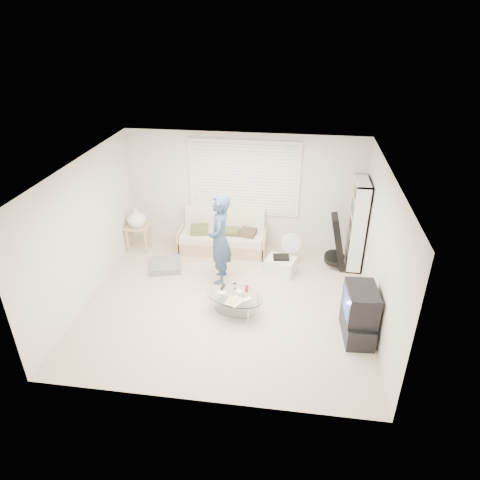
# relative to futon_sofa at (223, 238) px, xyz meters

# --- Properties ---
(ground) EXTENTS (5.00, 5.00, 0.00)m
(ground) POSITION_rel_futon_sofa_xyz_m (0.41, -1.87, -0.30)
(ground) COLOR tan
(ground) RESTS_ON ground
(room_shell) EXTENTS (5.02, 4.52, 2.51)m
(room_shell) POSITION_rel_futon_sofa_xyz_m (0.41, -1.39, 1.33)
(room_shell) COLOR silver
(room_shell) RESTS_ON ground
(window_blinds) EXTENTS (2.32, 0.08, 1.62)m
(window_blinds) POSITION_rel_futon_sofa_xyz_m (0.41, 0.33, 1.25)
(window_blinds) COLOR silver
(window_blinds) RESTS_ON ground
(futon_sofa) EXTENTS (1.87, 0.75, 0.91)m
(futon_sofa) POSITION_rel_futon_sofa_xyz_m (0.00, 0.00, 0.00)
(futon_sofa) COLOR tan
(futon_sofa) RESTS_ON ground
(grey_floor_pillow) EXTENTS (0.73, 0.73, 0.13)m
(grey_floor_pillow) POSITION_rel_futon_sofa_xyz_m (-1.03, -0.92, -0.23)
(grey_floor_pillow) COLOR slate
(grey_floor_pillow) RESTS_ON ground
(side_table) EXTENTS (0.50, 0.40, 0.99)m
(side_table) POSITION_rel_futon_sofa_xyz_m (-1.81, -0.24, 0.44)
(side_table) COLOR tan
(side_table) RESTS_ON ground
(bookshelf) EXTENTS (0.29, 0.77, 1.83)m
(bookshelf) POSITION_rel_futon_sofa_xyz_m (2.73, -0.22, 0.61)
(bookshelf) COLOR white
(bookshelf) RESTS_ON ground
(guitar_case) EXTENTS (0.44, 0.42, 1.13)m
(guitar_case) POSITION_rel_futon_sofa_xyz_m (2.39, -0.41, 0.21)
(guitar_case) COLOR black
(guitar_case) RESTS_ON ground
(floor_fan) EXTENTS (0.43, 0.28, 0.69)m
(floor_fan) POSITION_rel_futon_sofa_xyz_m (1.48, -0.36, 0.10)
(floor_fan) COLOR white
(floor_fan) RESTS_ON ground
(storage_bin) EXTENTS (0.64, 0.54, 0.39)m
(storage_bin) POSITION_rel_futon_sofa_xyz_m (1.29, -0.77, -0.12)
(storage_bin) COLOR white
(storage_bin) RESTS_ON ground
(tv_unit) EXTENTS (0.50, 0.85, 0.90)m
(tv_unit) POSITION_rel_futon_sofa_xyz_m (2.61, -2.47, 0.14)
(tv_unit) COLOR black
(tv_unit) RESTS_ON ground
(coffee_table) EXTENTS (1.18, 0.94, 0.50)m
(coffee_table) POSITION_rel_futon_sofa_xyz_m (0.58, -2.18, 0.01)
(coffee_table) COLOR silver
(coffee_table) RESTS_ON ground
(standing_person) EXTENTS (0.47, 0.67, 1.77)m
(standing_person) POSITION_rel_futon_sofa_xyz_m (0.15, -1.18, 0.58)
(standing_person) COLOR navy
(standing_person) RESTS_ON ground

